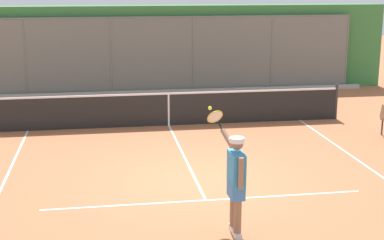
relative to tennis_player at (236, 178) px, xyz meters
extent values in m
plane|color=#A8603D|center=(0.20, -2.62, -0.97)|extent=(60.00, 60.00, 0.00)
cube|color=white|center=(0.20, -1.53, -0.97)|extent=(6.18, 0.05, 0.01)
cube|color=white|center=(0.20, -4.48, -0.97)|extent=(0.05, 5.91, 0.01)
cylinder|color=slate|center=(-7.32, -12.35, 0.44)|extent=(0.07, 0.07, 2.83)
cylinder|color=slate|center=(-4.31, -12.35, 0.44)|extent=(0.07, 0.07, 2.83)
cylinder|color=slate|center=(-1.30, -12.35, 0.44)|extent=(0.07, 0.07, 2.83)
cylinder|color=slate|center=(1.71, -12.35, 0.44)|extent=(0.07, 0.07, 2.83)
cylinder|color=slate|center=(4.72, -12.35, 0.44)|extent=(0.07, 0.07, 2.83)
cylinder|color=slate|center=(0.20, -12.35, 1.81)|extent=(15.04, 0.05, 0.05)
cube|color=slate|center=(0.20, -12.35, 0.44)|extent=(15.04, 0.02, 2.83)
cube|color=#387A3D|center=(0.20, -13.00, 0.62)|extent=(18.04, 0.90, 3.19)
cube|color=#ADADA8|center=(0.20, -12.17, -0.90)|extent=(16.04, 0.18, 0.15)
cylinder|color=#2D2D2D|center=(-4.87, -7.44, -0.44)|extent=(0.09, 0.09, 1.07)
cube|color=black|center=(0.20, -7.44, -0.52)|extent=(10.07, 0.02, 0.91)
cube|color=white|center=(0.20, -7.44, -0.04)|extent=(10.07, 0.04, 0.05)
cube|color=white|center=(0.20, -7.44, -0.52)|extent=(0.05, 0.04, 0.91)
cube|color=silver|center=(-0.01, 0.15, -0.93)|extent=(0.11, 0.26, 0.09)
cylinder|color=#8C664C|center=(-0.01, 0.15, -0.50)|extent=(0.13, 0.13, 0.77)
cube|color=silver|center=(0.00, -0.11, -0.93)|extent=(0.11, 0.26, 0.09)
cylinder|color=#8C664C|center=(0.00, -0.11, -0.50)|extent=(0.13, 0.13, 0.77)
cube|color=#3D7AC6|center=(-0.01, 0.02, -0.20)|extent=(0.22, 0.40, 0.26)
cube|color=#338CC6|center=(-0.01, 0.02, 0.16)|extent=(0.21, 0.47, 0.55)
cylinder|color=#8C664C|center=(-0.01, 0.31, 0.18)|extent=(0.08, 0.08, 0.51)
cylinder|color=#8C664C|center=(0.05, -0.42, 0.55)|extent=(0.20, 0.38, 0.29)
sphere|color=#8C664C|center=(-0.01, 0.02, 0.58)|extent=(0.21, 0.21, 0.21)
cylinder|color=white|center=(-0.01, 0.02, 0.64)|extent=(0.25, 0.25, 0.08)
cube|color=white|center=(0.00, -0.10, 0.61)|extent=(0.18, 0.19, 0.02)
cylinder|color=black|center=(0.12, -0.65, 0.70)|extent=(0.08, 0.17, 0.13)
torus|color=gold|center=(0.18, -0.83, 0.83)|extent=(0.34, 0.26, 0.26)
cylinder|color=silver|center=(0.18, -0.83, 0.83)|extent=(0.28, 0.21, 0.21)
sphere|color=#CCDB33|center=(0.24, -1.00, 0.95)|extent=(0.07, 0.07, 0.07)
cylinder|color=#333338|center=(-5.38, -5.48, -0.75)|extent=(0.04, 0.04, 0.44)
camera|label=1|loc=(2.09, 8.57, 3.10)|focal=53.76mm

